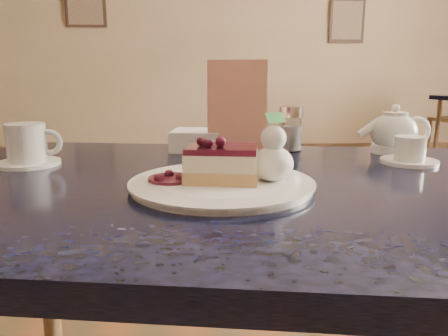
{
  "coord_description": "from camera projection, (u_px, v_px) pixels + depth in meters",
  "views": [
    {
      "loc": [
        -0.09,
        -0.81,
        0.95
      ],
      "look_at": [
        -0.06,
        -0.16,
        0.8
      ],
      "focal_mm": 35.0,
      "sensor_mm": 36.0,
      "label": 1
    }
  ],
  "objects": [
    {
      "name": "main_table",
      "position": [
        225.0,
        222.0,
        0.81
      ],
      "size": [
        1.31,
        0.97,
        0.75
      ],
      "rotation": [
        0.0,
        0.0,
        -0.15
      ],
      "color": "black",
      "rests_on": "ground"
    },
    {
      "name": "dessert_plate",
      "position": [
        222.0,
        185.0,
        0.74
      ],
      "size": [
        0.3,
        0.3,
        0.01
      ],
      "primitive_type": "cylinder",
      "color": "white",
      "rests_on": "main_table"
    },
    {
      "name": "cheesecake_slice",
      "position": [
        222.0,
        164.0,
        0.73
      ],
      "size": [
        0.13,
        0.1,
        0.06
      ],
      "rotation": [
        0.0,
        0.0,
        -0.15
      ],
      "color": "#EDBD79",
      "rests_on": "dessert_plate"
    },
    {
      "name": "whipped_cream",
      "position": [
        273.0,
        164.0,
        0.73
      ],
      "size": [
        0.07,
        0.07,
        0.06
      ],
      "color": "white",
      "rests_on": "dessert_plate"
    },
    {
      "name": "berry_sauce",
      "position": [
        172.0,
        179.0,
        0.74
      ],
      "size": [
        0.08,
        0.08,
        0.01
      ],
      "primitive_type": "cylinder",
      "color": "#3F0617",
      "rests_on": "dessert_plate"
    },
    {
      "name": "coffee_set",
      "position": [
        28.0,
        147.0,
        0.92
      ],
      "size": [
        0.14,
        0.13,
        0.09
      ],
      "color": "white",
      "rests_on": "main_table"
    },
    {
      "name": "tea_set",
      "position": [
        396.0,
        137.0,
        1.03
      ],
      "size": [
        0.16,
        0.24,
        0.11
      ],
      "color": "white",
      "rests_on": "main_table"
    },
    {
      "name": "menu_card",
      "position": [
        237.0,
        107.0,
        1.04
      ],
      "size": [
        0.14,
        0.05,
        0.22
      ],
      "primitive_type": "cube",
      "rotation": [
        0.0,
        0.0,
        -0.15
      ],
      "color": "beige",
      "rests_on": "main_table"
    },
    {
      "name": "sugar_shaker",
      "position": [
        290.0,
        128.0,
        1.08
      ],
      "size": [
        0.06,
        0.06,
        0.11
      ],
      "color": "white",
      "rests_on": "main_table"
    },
    {
      "name": "napkin_stack",
      "position": [
        197.0,
        140.0,
        1.1
      ],
      "size": [
        0.14,
        0.14,
        0.05
      ],
      "primitive_type": "cube",
      "rotation": [
        0.0,
        0.0,
        -0.15
      ],
      "color": "white",
      "rests_on": "main_table"
    }
  ]
}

